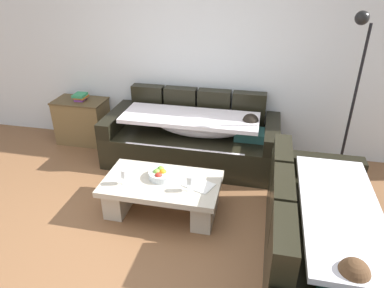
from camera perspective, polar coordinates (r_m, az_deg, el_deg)
name	(u,v)px	position (r m, az deg, el deg)	size (l,w,h in m)	color
ground_plane	(141,242)	(3.52, -8.31, -15.38)	(14.00, 14.00, 0.00)	brown
back_wall	(189,50)	(4.76, -0.41, 15.00)	(9.00, 0.10, 2.70)	silver
couch_along_wall	(194,138)	(4.58, 0.30, 0.95)	(2.20, 0.92, 0.88)	black
couch_near_window	(322,241)	(3.18, 20.24, -14.56)	(0.92, 2.03, 0.88)	black
coffee_table	(162,192)	(3.72, -4.87, -7.80)	(1.20, 0.68, 0.38)	#BEB5A1
fruit_bowl	(161,174)	(3.67, -4.97, -4.86)	(0.28, 0.28, 0.10)	silver
wine_glass_near_left	(124,174)	(3.59, -10.92, -4.80)	(0.07, 0.07, 0.17)	silver
wine_glass_near_right	(190,181)	(3.42, -0.35, -5.95)	(0.07, 0.07, 0.17)	silver
open_magazine	(199,185)	(3.56, 1.13, -6.65)	(0.28, 0.21, 0.01)	white
side_cabinet	(83,121)	(5.36, -17.29, 3.58)	(0.72, 0.44, 0.64)	brown
book_stack_on_cabinet	(80,97)	(5.23, -17.62, 7.31)	(0.17, 0.19, 0.09)	#72337F
floor_lamp	(352,90)	(4.31, 24.48, 7.95)	(0.33, 0.31, 1.95)	black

